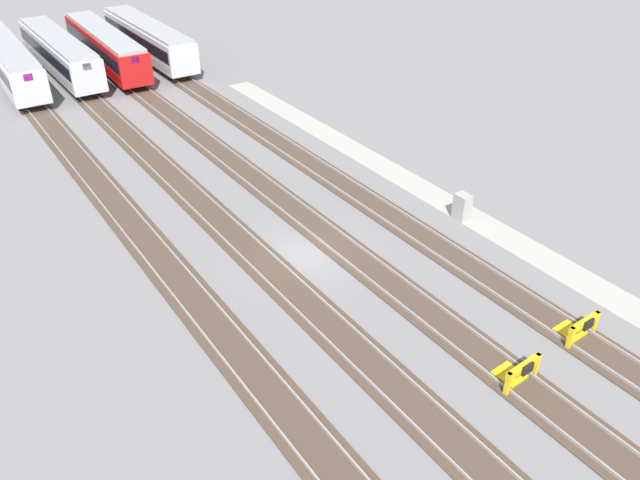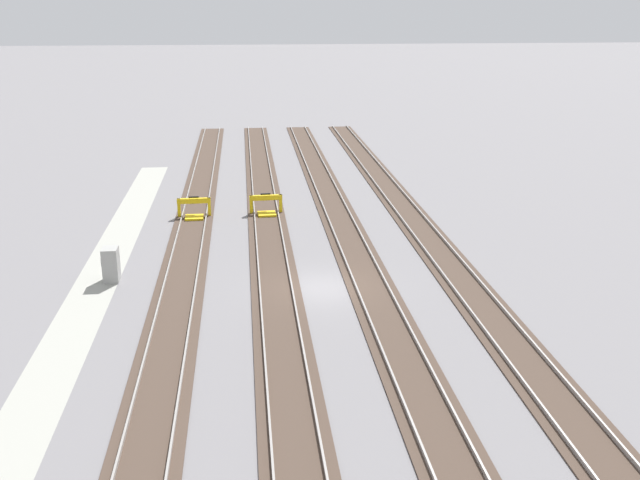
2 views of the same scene
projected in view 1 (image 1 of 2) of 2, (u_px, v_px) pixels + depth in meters
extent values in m
plane|color=slate|center=(304.00, 256.00, 33.21)|extent=(400.00, 400.00, 0.00)
cube|color=#9E9E93|center=(446.00, 202.00, 38.12)|extent=(54.00, 2.00, 0.01)
cube|color=#47382D|center=(397.00, 220.00, 36.26)|extent=(90.00, 2.23, 0.06)
cube|color=gray|center=(388.00, 222.00, 35.87)|extent=(90.00, 0.07, 0.15)
cube|color=gray|center=(407.00, 215.00, 36.55)|extent=(90.00, 0.07, 0.15)
cube|color=#47382D|center=(337.00, 243.00, 34.21)|extent=(90.00, 2.24, 0.06)
cube|color=gray|center=(326.00, 245.00, 33.82)|extent=(90.00, 0.07, 0.15)
cube|color=gray|center=(347.00, 237.00, 34.50)|extent=(90.00, 0.07, 0.15)
cube|color=#47382D|center=(269.00, 268.00, 32.17)|extent=(90.00, 2.24, 0.06)
cube|color=gray|center=(257.00, 271.00, 31.77)|extent=(90.00, 0.07, 0.15)
cube|color=gray|center=(281.00, 262.00, 32.45)|extent=(90.00, 0.07, 0.15)
cube|color=#47382D|center=(191.00, 297.00, 30.12)|extent=(90.00, 2.23, 0.06)
cube|color=gray|center=(177.00, 301.00, 29.72)|extent=(90.00, 0.07, 0.15)
cube|color=gray|center=(205.00, 290.00, 30.40)|extent=(90.00, 0.07, 0.15)
cube|color=#B71414|center=(106.00, 47.00, 59.67)|extent=(18.07, 3.27, 2.70)
cube|color=black|center=(105.00, 44.00, 59.50)|extent=(17.35, 3.29, 1.08)
cube|color=#A80505|center=(107.00, 55.00, 60.08)|extent=(17.71, 3.29, 0.54)
cube|color=#999BA0|center=(103.00, 31.00, 58.86)|extent=(17.52, 2.97, 0.30)
cube|color=#B21E99|center=(79.00, 18.00, 65.49)|extent=(0.10, 0.70, 0.56)
cube|color=#B21E99|center=(135.00, 60.00, 52.78)|extent=(0.10, 0.70, 0.56)
cube|color=black|center=(93.00, 51.00, 64.54)|extent=(3.66, 2.33, 0.70)
cube|color=black|center=(127.00, 80.00, 56.63)|extent=(3.66, 2.33, 0.70)
cube|color=silver|center=(9.00, 62.00, 55.73)|extent=(18.05, 3.16, 2.70)
cube|color=black|center=(9.00, 58.00, 55.55)|extent=(17.33, 3.19, 1.08)
cube|color=#B2B5BA|center=(12.00, 70.00, 56.13)|extent=(17.69, 3.19, 0.54)
cube|color=#999BA0|center=(5.00, 45.00, 54.92)|extent=(17.51, 2.87, 0.30)
cube|color=#B21E99|center=(28.00, 77.00, 48.86)|extent=(0.09, 0.70, 0.56)
cube|color=black|center=(3.00, 65.00, 60.58)|extent=(3.64, 2.31, 0.70)
cube|color=black|center=(28.00, 98.00, 52.70)|extent=(3.64, 2.31, 0.70)
cube|color=silver|center=(148.00, 39.00, 62.07)|extent=(18.01, 2.87, 2.70)
cube|color=black|center=(148.00, 36.00, 61.90)|extent=(17.29, 2.90, 1.08)
cube|color=#B2B5BA|center=(149.00, 47.00, 62.48)|extent=(17.65, 2.89, 0.54)
cube|color=#999BA0|center=(146.00, 24.00, 61.26)|extent=(17.47, 2.58, 0.30)
cube|color=#B21E99|center=(117.00, 12.00, 67.79)|extent=(0.08, 0.70, 0.56)
cube|color=#B21E99|center=(183.00, 50.00, 55.27)|extent=(0.08, 0.70, 0.56)
cube|color=black|center=(131.00, 44.00, 66.89)|extent=(3.61, 2.25, 0.70)
cube|color=black|center=(172.00, 70.00, 59.09)|extent=(3.61, 2.25, 0.70)
cube|color=silver|center=(60.00, 53.00, 57.95)|extent=(18.02, 2.92, 2.70)
cube|color=black|center=(59.00, 50.00, 57.77)|extent=(17.30, 2.95, 1.08)
cube|color=#B2B5BA|center=(61.00, 61.00, 58.36)|extent=(17.66, 2.94, 0.54)
cube|color=#999BA0|center=(56.00, 37.00, 57.14)|extent=(17.48, 2.63, 0.30)
cube|color=#B21E99|center=(33.00, 23.00, 63.63)|extent=(0.08, 0.70, 0.56)
cube|color=#B21E99|center=(87.00, 67.00, 51.19)|extent=(0.08, 0.70, 0.56)
cube|color=black|center=(48.00, 57.00, 62.74)|extent=(3.61, 2.26, 0.70)
cube|color=black|center=(81.00, 87.00, 54.99)|extent=(3.61, 2.26, 0.70)
cube|color=gold|center=(570.00, 338.00, 26.82)|extent=(0.19, 0.19, 1.15)
cube|color=gold|center=(595.00, 322.00, 27.71)|extent=(0.19, 0.19, 1.15)
cube|color=gold|center=(585.00, 322.00, 27.04)|extent=(0.30, 2.01, 0.30)
cube|color=gold|center=(570.00, 332.00, 27.91)|extent=(1.13, 1.11, 0.18)
cube|color=black|center=(589.00, 325.00, 26.92)|extent=(0.14, 0.60, 0.44)
cube|color=gold|center=(508.00, 384.00, 24.54)|extent=(0.19, 0.19, 1.15)
cube|color=gold|center=(536.00, 365.00, 25.45)|extent=(0.19, 0.19, 1.15)
cube|color=gold|center=(524.00, 366.00, 24.77)|extent=(0.34, 2.01, 0.30)
cube|color=gold|center=(509.00, 375.00, 25.63)|extent=(1.15, 1.13, 0.18)
cube|color=black|center=(528.00, 369.00, 24.65)|extent=(0.15, 0.61, 0.44)
cube|color=#9E9E99|center=(462.00, 207.00, 36.02)|extent=(0.90, 0.70, 1.60)
cube|color=#333338|center=(467.00, 202.00, 36.07)|extent=(0.70, 0.04, 0.36)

